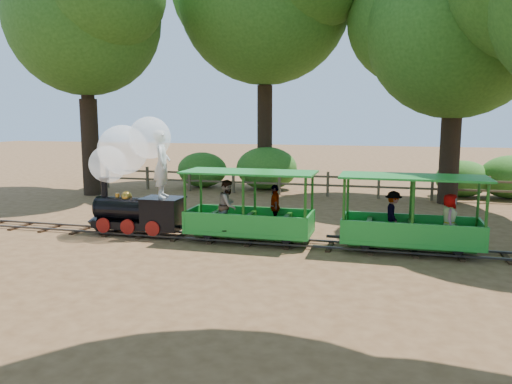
% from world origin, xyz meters
% --- Properties ---
extents(ground, '(90.00, 90.00, 0.00)m').
position_xyz_m(ground, '(0.00, 0.00, 0.00)').
color(ground, olive).
rests_on(ground, ground).
extents(track, '(22.00, 1.00, 0.10)m').
position_xyz_m(track, '(0.00, 0.00, 0.07)').
color(track, '#3F3D3A').
rests_on(track, ground).
extents(locomotive, '(2.85, 1.34, 3.28)m').
position_xyz_m(locomotive, '(-3.39, 0.07, 1.84)').
color(locomotive, black).
rests_on(locomotive, ground).
extents(carriage_front, '(3.34, 1.37, 1.74)m').
position_xyz_m(carriage_front, '(-0.10, -0.04, 0.77)').
color(carriage_front, '#1E8B2B').
rests_on(carriage_front, track).
extents(carriage_rear, '(3.34, 1.37, 1.74)m').
position_xyz_m(carriage_rear, '(3.92, 0.01, 0.74)').
color(carriage_rear, '#1E8B2B').
rests_on(carriage_rear, track).
extents(oak_nw, '(7.54, 6.64, 10.06)m').
position_xyz_m(oak_nw, '(-8.53, 6.08, 7.34)').
color(oak_nw, '#2D2116').
rests_on(oak_nw, ground).
extents(oak_ne, '(7.93, 6.98, 9.45)m').
position_xyz_m(oak_ne, '(5.47, 7.59, 6.60)').
color(oak_ne, '#2D2116').
rests_on(oak_ne, ground).
extents(fence, '(18.10, 0.10, 1.00)m').
position_xyz_m(fence, '(0.00, 8.00, 0.58)').
color(fence, brown).
rests_on(fence, ground).
extents(shrub_west, '(2.30, 1.77, 1.59)m').
position_xyz_m(shrub_west, '(-4.90, 9.30, 0.80)').
color(shrub_west, '#2D6B1E').
rests_on(shrub_west, ground).
extents(shrub_mid_w, '(2.72, 2.10, 1.89)m').
position_xyz_m(shrub_mid_w, '(-1.86, 9.30, 0.94)').
color(shrub_mid_w, '#2D6B1E').
rests_on(shrub_mid_w, ground).
extents(shrub_mid_e, '(2.12, 1.63, 1.47)m').
position_xyz_m(shrub_mid_e, '(6.25, 9.30, 0.73)').
color(shrub_mid_e, '#2D6B1E').
rests_on(shrub_mid_e, ground).
extents(shrub_east, '(2.46, 1.90, 1.71)m').
position_xyz_m(shrub_east, '(8.04, 9.30, 0.85)').
color(shrub_east, '#2D6B1E').
rests_on(shrub_east, ground).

